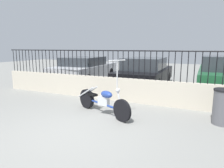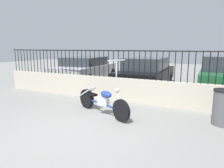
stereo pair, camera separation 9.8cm
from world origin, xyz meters
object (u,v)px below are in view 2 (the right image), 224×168
at_px(trash_bin, 223,107).
at_px(car_black, 146,72).
at_px(car_silver, 87,69).
at_px(motorcycle_blue, 100,100).

height_order(trash_bin, car_black, car_black).
bearing_deg(car_silver, motorcycle_blue, -146.57).
distance_m(trash_bin, car_black, 4.64).
bearing_deg(car_black, car_silver, 90.66).
xyz_separation_m(trash_bin, car_black, (-2.89, 3.63, 0.25)).
xyz_separation_m(motorcycle_blue, trash_bin, (2.99, 0.49, 0.06)).
relative_size(motorcycle_blue, car_silver, 0.44).
height_order(motorcycle_blue, car_silver, motorcycle_blue).
bearing_deg(motorcycle_blue, trash_bin, 33.47).
relative_size(trash_bin, car_black, 0.20).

